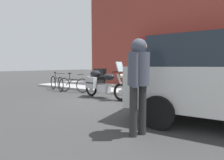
% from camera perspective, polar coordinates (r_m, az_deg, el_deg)
% --- Properties ---
extents(ground_plane, '(80.00, 80.00, 0.00)m').
position_cam_1_polar(ground_plane, '(6.23, -1.42, -6.70)').
color(ground_plane, '#383838').
extents(touring_motorcycle, '(2.13, 0.62, 1.39)m').
position_cam_1_polar(touring_motorcycle, '(6.49, -3.54, -0.88)').
color(touring_motorcycle, black).
rests_on(touring_motorcycle, ground_plane).
extents(parked_bicycle, '(1.67, 0.49, 0.92)m').
position_cam_1_polar(parked_bicycle, '(8.19, -13.14, -1.47)').
color(parked_bicycle, black).
rests_on(parked_bicycle, ground_plane).
extents(pedestrian_walking, '(0.44, 0.55, 1.71)m').
position_cam_1_polar(pedestrian_walking, '(2.97, 8.99, 1.71)').
color(pedestrian_walking, '#2B2B2B').
rests_on(pedestrian_walking, ground_plane).
extents(sandwich_board_sign, '(0.55, 0.42, 0.98)m').
position_cam_1_polar(sandwich_board_sign, '(8.96, -4.00, 0.77)').
color(sandwich_board_sign, black).
rests_on(sandwich_board_sign, sidewalk_curb).
extents(second_bicycle_by_cafe, '(1.70, 0.69, 0.95)m').
position_cam_1_polar(second_bicycle_by_cafe, '(9.02, -18.30, -0.89)').
color(second_bicycle_by_cafe, black).
rests_on(second_bicycle_by_cafe, ground_plane).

